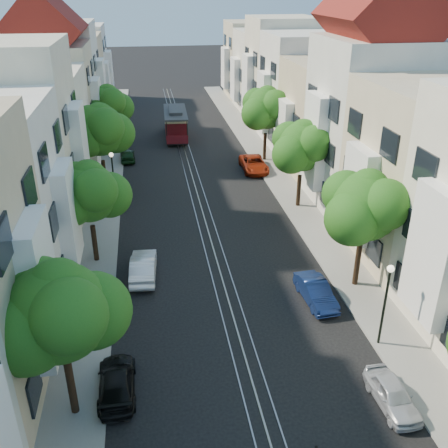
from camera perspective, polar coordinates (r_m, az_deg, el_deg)
name	(u,v)px	position (r m, az deg, el deg)	size (l,w,h in m)	color
ground	(192,175)	(44.01, -3.68, 5.58)	(200.00, 200.00, 0.00)	black
sidewalk_east	(272,170)	(45.18, 5.55, 6.13)	(2.50, 80.00, 0.12)	gray
sidewalk_west	(108,179)	(43.97, -13.16, 5.00)	(2.50, 80.00, 0.12)	gray
rail_left	(186,176)	(43.96, -4.40, 5.54)	(0.06, 80.00, 0.02)	gray
rail_slot	(192,175)	(44.01, -3.68, 5.59)	(0.06, 80.00, 0.02)	gray
rail_right	(198,175)	(44.05, -2.97, 5.63)	(0.06, 80.00, 0.02)	gray
lane_line	(192,175)	(44.01, -3.68, 5.58)	(0.08, 80.00, 0.01)	tan
townhouses_east	(327,112)	(45.03, 11.71, 12.46)	(7.75, 72.00, 12.00)	beige
townhouses_west	(42,124)	(43.05, -20.07, 10.70)	(7.75, 72.00, 11.76)	silver
tree_e_b	(366,208)	(26.81, 15.93, 1.78)	(4.93, 4.08, 6.68)	black
tree_e_c	(303,148)	(36.45, 8.98, 8.60)	(4.84, 3.99, 6.52)	black
tree_e_d	(267,109)	(46.61, 4.91, 12.94)	(5.01, 4.16, 6.85)	black
tree_w_a	(60,314)	(18.70, -18.21, -9.78)	(4.93, 4.08, 6.68)	black
tree_w_b	(90,194)	(29.38, -15.12, 3.31)	(4.72, 3.87, 6.27)	black
tree_w_c	(100,131)	(39.58, -13.94, 10.25)	(5.13, 4.28, 7.09)	black
tree_w_d	(108,106)	(50.35, -13.10, 13.04)	(4.84, 3.99, 6.52)	black
lamp_east	(386,294)	(23.39, 18.07, -7.56)	(0.32, 0.32, 4.16)	black
lamp_west	(113,172)	(37.33, -12.58, 5.87)	(0.32, 0.32, 4.16)	black
cable_car	(176,122)	(54.96, -5.55, 11.54)	(2.63, 7.67, 2.92)	black
parked_car_e_near	(392,394)	(21.91, 18.69, -17.97)	(1.26, 3.13, 1.07)	#B0B4BD
parked_car_e_mid	(316,292)	(26.88, 10.45, -7.63)	(1.25, 3.57, 1.18)	#0D1C45
parked_car_e_far	(254,164)	(44.94, 3.42, 6.87)	(2.09, 4.54, 1.26)	#9B280E
parked_car_w_near	(117,382)	(21.80, -12.14, -17.22)	(1.51, 3.71, 1.08)	black
parked_car_w_mid	(143,267)	(28.87, -9.20, -4.83)	(1.38, 3.96, 1.31)	silver
parked_car_w_far	(128,155)	(48.32, -10.97, 7.74)	(1.34, 3.34, 1.14)	black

